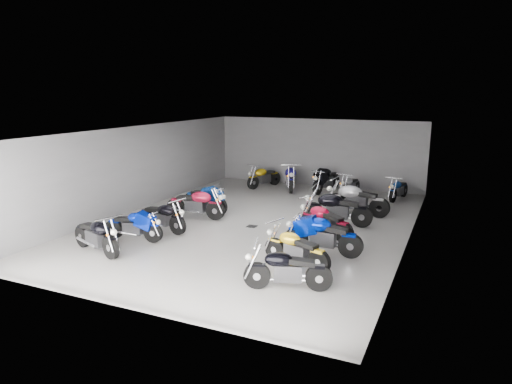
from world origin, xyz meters
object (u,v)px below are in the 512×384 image
motorcycle_left_b (134,226)px  motorcycle_left_d (196,204)px  motorcycle_right_b (296,249)px  motorcycle_back_b (264,177)px  motorcycle_back_d (326,180)px  motorcycle_back_f (398,189)px  motorcycle_left_c (162,217)px  motorcycle_right_c (322,235)px  motorcycle_left_a (96,235)px  motorcycle_right_d (324,221)px  motorcycle_right_e (336,209)px  drain_grate (252,226)px  motorcycle_back_c (290,178)px  motorcycle_left_e (206,199)px  motorcycle_back_e (350,185)px  motorcycle_right_f (356,200)px  motorcycle_right_a (287,269)px

motorcycle_left_b → motorcycle_left_d: (0.42, 2.92, 0.06)m
motorcycle_right_b → motorcycle_back_b: 10.07m
motorcycle_back_d → motorcycle_back_f: bearing=-172.6°
motorcycle_left_b → motorcycle_back_d: 9.76m
motorcycle_left_c → motorcycle_right_c: 5.34m
motorcycle_left_b → motorcycle_left_c: 1.17m
motorcycle_right_b → motorcycle_right_c: (0.36, 1.20, 0.06)m
motorcycle_left_a → motorcycle_right_d: motorcycle_left_a is taller
motorcycle_right_e → drain_grate: bearing=112.6°
motorcycle_left_c → motorcycle_back_c: 7.92m
motorcycle_left_c → motorcycle_back_b: bearing=-171.9°
motorcycle_right_b → motorcycle_back_c: motorcycle_back_c is taller
motorcycle_left_e → motorcycle_back_b: motorcycle_left_e is taller
motorcycle_left_b → motorcycle_right_c: 5.69m
motorcycle_left_c → motorcycle_right_d: bearing=117.4°
motorcycle_right_b → motorcycle_back_b: size_ratio=0.99×
motorcycle_back_c → motorcycle_back_f: 4.83m
motorcycle_back_c → motorcycle_back_e: motorcycle_back_c is taller
motorcycle_right_f → motorcycle_back_f: motorcycle_right_f is taller
motorcycle_back_d → motorcycle_left_d: bearing=75.4°
motorcycle_right_e → motorcycle_back_c: bearing=30.1°
motorcycle_right_d → motorcycle_back_d: 6.64m
motorcycle_right_c → motorcycle_back_e: 7.64m
motorcycle_left_c → motorcycle_right_a: 5.86m
motorcycle_left_d → motorcycle_back_f: 8.64m
motorcycle_right_a → motorcycle_back_d: bearing=-7.9°
motorcycle_right_e → motorcycle_back_b: (-4.73, 4.74, -0.07)m
motorcycle_right_b → motorcycle_left_b: bearing=107.0°
motorcycle_left_a → motorcycle_right_e: 7.74m
drain_grate → motorcycle_right_d: motorcycle_right_d is taller
motorcycle_back_b → motorcycle_right_c: bearing=145.4°
motorcycle_left_c → motorcycle_right_a: (5.27, -2.56, -0.00)m
motorcycle_left_e → motorcycle_right_d: motorcycle_right_d is taller
motorcycle_right_a → motorcycle_back_b: size_ratio=0.99×
motorcycle_right_e → motorcycle_right_f: (0.33, 1.57, 0.01)m
motorcycle_right_d → motorcycle_back_d: (-1.75, 6.41, 0.05)m
motorcycle_left_c → motorcycle_back_b: 7.77m
motorcycle_right_b → motorcycle_right_f: 5.73m
motorcycle_left_e → motorcycle_right_e: bearing=106.0°
motorcycle_right_d → motorcycle_back_d: motorcycle_back_d is taller
motorcycle_back_f → motorcycle_right_e: bearing=85.3°
motorcycle_right_f → motorcycle_back_f: size_ratio=1.29×
motorcycle_back_e → motorcycle_right_a: bearing=104.5°
motorcycle_back_c → motorcycle_back_f: bearing=158.1°
motorcycle_right_a → motorcycle_back_c: 10.94m
motorcycle_right_b → motorcycle_back_b: (-4.72, 8.89, 0.02)m
drain_grate → motorcycle_back_f: (3.99, 6.07, 0.45)m
motorcycle_back_e → motorcycle_back_f: size_ratio=1.02×
motorcycle_back_c → motorcycle_right_e: bearing=103.8°
motorcycle_right_e → motorcycle_right_c: bearing=-178.8°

